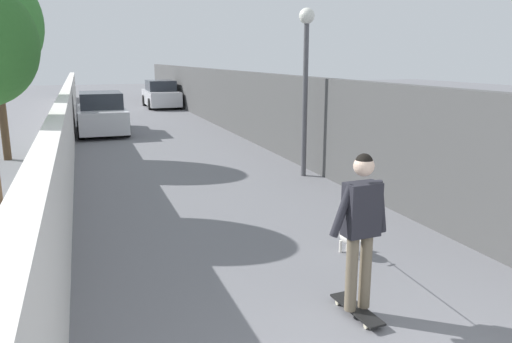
% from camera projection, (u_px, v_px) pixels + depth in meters
% --- Properties ---
extents(ground_plane, '(80.00, 80.00, 0.00)m').
position_uv_depth(ground_plane, '(166.00, 145.00, 16.26)').
color(ground_plane, slate).
extents(wall_left, '(48.00, 0.30, 1.78)m').
position_uv_depth(wall_left, '(66.00, 130.00, 13.26)').
color(wall_left, silver).
rests_on(wall_left, ground).
extents(fence_right, '(48.00, 0.30, 2.33)m').
position_uv_depth(fence_right, '(272.00, 112.00, 15.13)').
color(fence_right, '#4C4C4C').
rests_on(fence_right, ground).
extents(lamp_post, '(0.36, 0.36, 3.91)m').
position_uv_depth(lamp_post, '(306.00, 62.00, 11.37)').
color(lamp_post, '#4C4C51').
rests_on(lamp_post, ground).
extents(skateboard, '(0.81, 0.25, 0.08)m').
position_uv_depth(skateboard, '(357.00, 309.00, 5.48)').
color(skateboard, black).
rests_on(skateboard, ground).
extents(person_skateboarder, '(0.24, 0.71, 1.75)m').
position_uv_depth(person_skateboarder, '(361.00, 220.00, 5.24)').
color(person_skateboarder, '#726651').
rests_on(person_skateboarder, skateboard).
extents(dog, '(1.89, 0.92, 1.06)m').
position_uv_depth(dog, '(348.00, 236.00, 7.13)').
color(dog, white).
rests_on(dog, ground).
extents(car_near, '(4.14, 1.80, 1.54)m').
position_uv_depth(car_near, '(102.00, 114.00, 18.68)').
color(car_near, silver).
rests_on(car_near, ground).
extents(car_far, '(4.16, 1.80, 1.54)m').
position_uv_depth(car_far, '(161.00, 95.00, 28.37)').
color(car_far, silver).
rests_on(car_far, ground).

